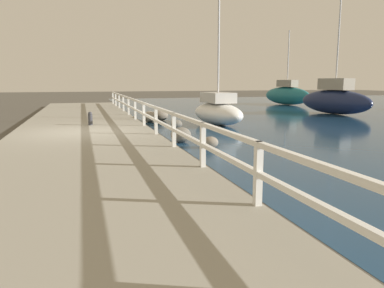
{
  "coord_description": "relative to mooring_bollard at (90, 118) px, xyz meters",
  "views": [
    {
      "loc": [
        -0.02,
        -13.32,
        1.99
      ],
      "look_at": [
        2.92,
        -3.32,
        0.23
      ],
      "focal_mm": 35.0,
      "sensor_mm": 36.0,
      "label": 1
    }
  ],
  "objects": [
    {
      "name": "ground_plane",
      "position": [
        -0.27,
        -2.01,
        -0.53
      ],
      "size": [
        120.0,
        120.0,
        0.0
      ],
      "primitive_type": "plane",
      "color": "#4C473D"
    },
    {
      "name": "dock_walkway",
      "position": [
        -0.27,
        -2.01,
        -0.4
      ],
      "size": [
        4.79,
        36.0,
        0.26
      ],
      "color": "gray",
      "rests_on": "ground"
    },
    {
      "name": "railing",
      "position": [
        2.02,
        -2.01,
        0.35
      ],
      "size": [
        0.1,
        32.5,
        0.91
      ],
      "color": "white",
      "rests_on": "dock_walkway"
    },
    {
      "name": "boulder_water_edge",
      "position": [
        2.77,
        -3.61,
        -0.28
      ],
      "size": [
        0.68,
        0.61,
        0.51
      ],
      "color": "#666056",
      "rests_on": "ground"
    },
    {
      "name": "boulder_near_dock",
      "position": [
        2.86,
        2.74,
        -0.26
      ],
      "size": [
        0.72,
        0.65,
        0.54
      ],
      "color": "gray",
      "rests_on": "ground"
    },
    {
      "name": "boulder_downstream",
      "position": [
        3.36,
        -4.88,
        -0.35
      ],
      "size": [
        0.47,
        0.43,
        0.35
      ],
      "color": "slate",
      "rests_on": "ground"
    },
    {
      "name": "boulder_far_strip",
      "position": [
        3.53,
        0.04,
        -0.34
      ],
      "size": [
        0.49,
        0.45,
        0.37
      ],
      "color": "#666056",
      "rests_on": "ground"
    },
    {
      "name": "boulder_upstream",
      "position": [
        3.5,
        3.23,
        -0.24
      ],
      "size": [
        0.78,
        0.7,
        0.59
      ],
      "color": "slate",
      "rests_on": "ground"
    },
    {
      "name": "mooring_bollard",
      "position": [
        0.0,
        0.0,
        0.0
      ],
      "size": [
        0.17,
        0.17,
        0.54
      ],
      "color": "#333338",
      "rests_on": "dock_walkway"
    },
    {
      "name": "sailboat_navy",
      "position": [
        14.44,
        4.1,
        0.34
      ],
      "size": [
        2.16,
        5.51,
        8.11
      ],
      "rotation": [
        0.0,
        0.0,
        0.16
      ],
      "color": "#192347",
      "rests_on": "water_surface"
    },
    {
      "name": "sailboat_teal",
      "position": [
        16.38,
        12.99,
        0.32
      ],
      "size": [
        2.09,
        5.54,
        6.08
      ],
      "rotation": [
        0.0,
        0.0,
        0.18
      ],
      "color": "#1E707A",
      "rests_on": "water_surface"
    },
    {
      "name": "sailboat_white",
      "position": [
        5.68,
        0.8,
        0.09
      ],
      "size": [
        1.98,
        3.92,
        7.03
      ],
      "rotation": [
        0.0,
        0.0,
        0.12
      ],
      "color": "white",
      "rests_on": "water_surface"
    }
  ]
}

